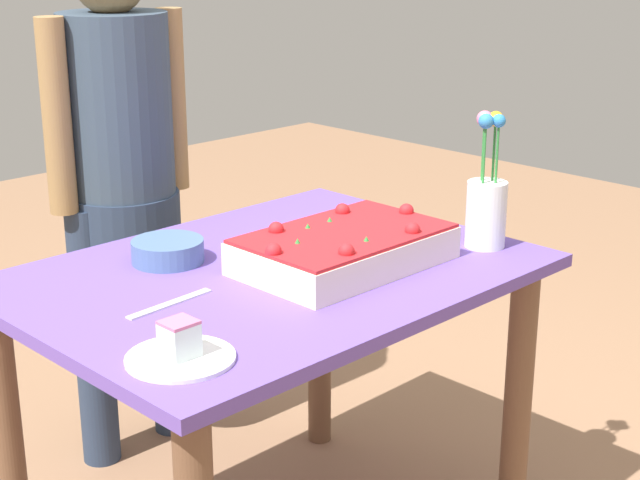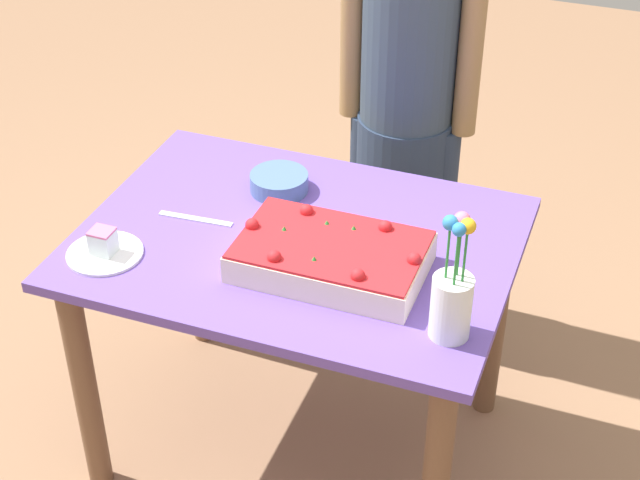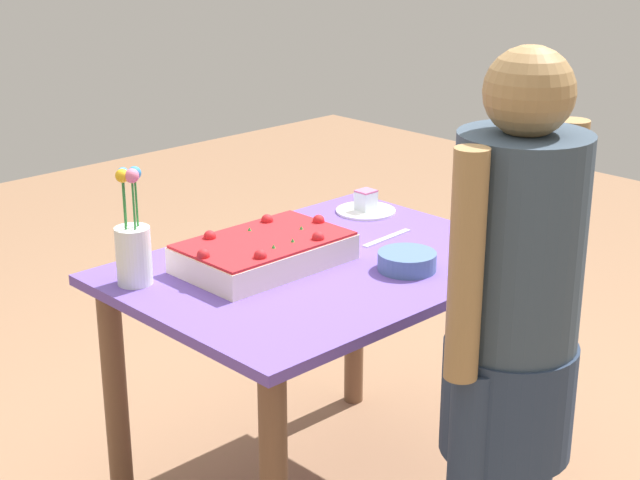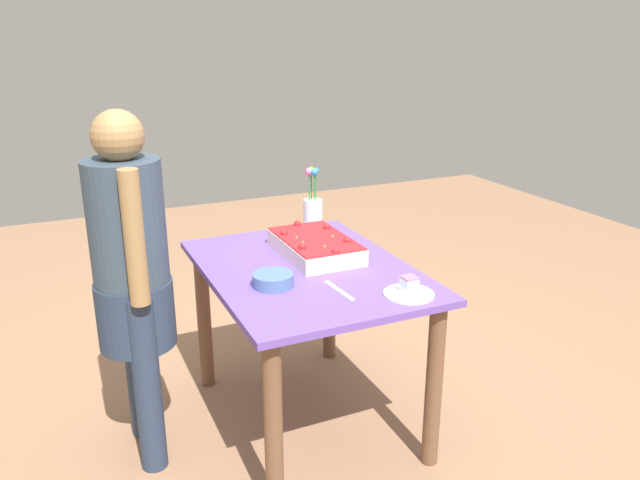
# 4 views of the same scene
# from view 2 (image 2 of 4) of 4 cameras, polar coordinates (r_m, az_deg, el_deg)

# --- Properties ---
(ground_plane) EXTENTS (8.00, 8.00, 0.00)m
(ground_plane) POSITION_cam_2_polar(r_m,az_deg,el_deg) (3.14, -1.14, -11.59)
(ground_plane) COLOR #966E4F
(dining_table) EXTENTS (1.16, 0.86, 0.78)m
(dining_table) POSITION_cam_2_polar(r_m,az_deg,el_deg) (2.71, -1.30, -2.35)
(dining_table) COLOR #664AAC
(dining_table) RESTS_ON ground_plane
(sheet_cake) EXTENTS (0.48, 0.30, 0.10)m
(sheet_cake) POSITION_cam_2_polar(r_m,az_deg,el_deg) (2.49, 0.64, -0.94)
(sheet_cake) COLOR white
(sheet_cake) RESTS_ON dining_table
(serving_plate_with_slice) EXTENTS (0.20, 0.20, 0.08)m
(serving_plate_with_slice) POSITION_cam_2_polar(r_m,az_deg,el_deg) (2.61, -12.45, -0.48)
(serving_plate_with_slice) COLOR white
(serving_plate_with_slice) RESTS_ON dining_table
(cake_knife) EXTENTS (0.22, 0.03, 0.00)m
(cake_knife) POSITION_cam_2_polar(r_m,az_deg,el_deg) (2.72, -7.25, 1.23)
(cake_knife) COLOR silver
(cake_knife) RESTS_ON dining_table
(flower_vase) EXTENTS (0.10, 0.10, 0.33)m
(flower_vase) POSITION_cam_2_polar(r_m,az_deg,el_deg) (2.27, 7.69, -3.36)
(flower_vase) COLOR white
(flower_vase) RESTS_ON dining_table
(fruit_bowl) EXTENTS (0.17, 0.17, 0.05)m
(fruit_bowl) POSITION_cam_2_polar(r_m,az_deg,el_deg) (2.82, -2.39, 3.37)
(fruit_bowl) COLOR #4F6E9B
(fruit_bowl) RESTS_ON dining_table
(person_standing) EXTENTS (0.45, 0.31, 1.49)m
(person_standing) POSITION_cam_2_polar(r_m,az_deg,el_deg) (3.16, 5.09, 8.04)
(person_standing) COLOR #28364E
(person_standing) RESTS_ON ground_plane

